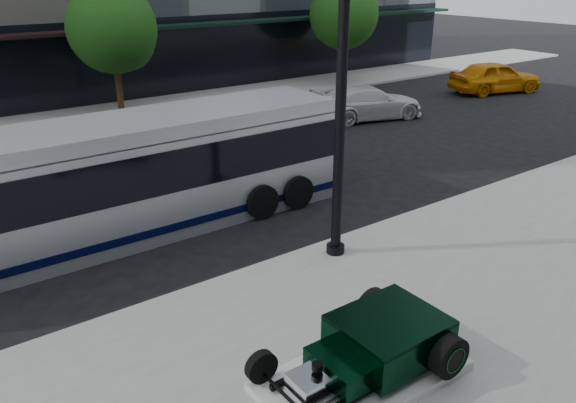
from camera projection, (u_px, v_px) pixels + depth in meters
ground at (262, 222)px, 15.08m from camera, size 120.00×120.00×0.00m
sidewalk_far at (93, 116)px, 25.53m from camera, size 70.00×4.00×0.12m
street_trees at (115, 32)px, 24.01m from camera, size 29.80×3.80×5.70m
display_plinth at (362, 375)px, 9.16m from camera, size 3.40×1.80×0.15m
hot_rod at (379, 342)px, 9.14m from camera, size 3.22×2.00×0.81m
lamppost at (341, 102)px, 11.86m from camera, size 0.43×0.43×7.76m
transit_bus at (118, 179)px, 13.92m from camera, size 12.12×2.88×2.92m
white_sedan at (368, 103)px, 25.02m from camera, size 5.41×3.22×1.47m
yellow_taxi at (495, 77)px, 30.22m from camera, size 5.34×3.35×1.70m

